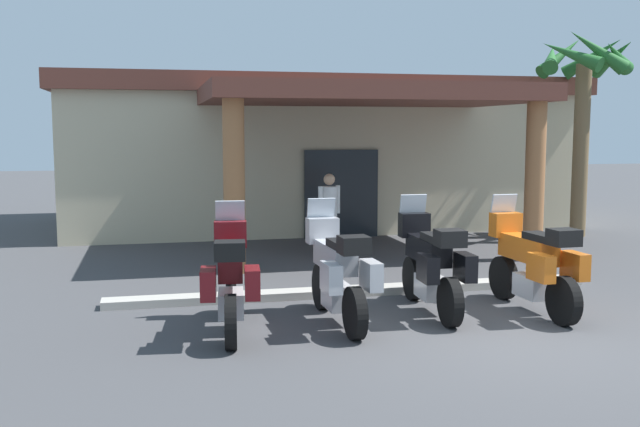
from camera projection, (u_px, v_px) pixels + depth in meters
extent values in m
plane|color=#424244|center=(513.00, 335.00, 9.05)|extent=(80.00, 80.00, 0.00)
cube|color=beige|center=(312.00, 160.00, 20.20)|extent=(12.97, 6.34, 3.45)
cube|color=#1E2328|center=(341.00, 194.00, 17.16)|extent=(1.80, 0.10, 2.10)
cube|color=brown|center=(366.00, 95.00, 14.93)|extent=(6.72, 4.22, 0.35)
cylinder|color=#9E663D|center=(234.00, 187.00, 12.82)|extent=(0.39, 0.39, 3.12)
cylinder|color=#9E663D|center=(535.00, 181.00, 14.14)|extent=(0.39, 0.39, 3.12)
cube|color=brown|center=(312.00, 90.00, 19.98)|extent=(13.37, 6.74, 0.44)
cylinder|color=black|center=(231.00, 292.00, 9.96)|extent=(0.21, 0.67, 0.66)
cylinder|color=black|center=(231.00, 322.00, 8.43)|extent=(0.21, 0.67, 0.66)
cube|color=silver|center=(231.00, 303.00, 9.17)|extent=(0.38, 0.59, 0.32)
cube|color=maroon|center=(230.00, 262.00, 9.26)|extent=(0.42, 1.18, 0.34)
cube|color=black|center=(230.00, 249.00, 8.88)|extent=(0.34, 0.63, 0.10)
cube|color=maroon|center=(230.00, 234.00, 9.85)|extent=(0.46, 0.29, 0.36)
cube|color=#B2BCC6|center=(230.00, 213.00, 9.89)|extent=(0.41, 0.16, 0.36)
cube|color=maroon|center=(208.00, 284.00, 8.50)|extent=(0.23, 0.46, 0.36)
cube|color=maroon|center=(252.00, 283.00, 8.56)|extent=(0.23, 0.46, 0.36)
cube|color=black|center=(230.00, 251.00, 8.38)|extent=(0.39, 0.36, 0.22)
cylinder|color=black|center=(322.00, 287.00, 10.32)|extent=(0.16, 0.66, 0.66)
cylinder|color=black|center=(355.00, 313.00, 8.83)|extent=(0.16, 0.66, 0.66)
cube|color=silver|center=(338.00, 296.00, 9.55)|extent=(0.34, 0.57, 0.32)
cube|color=#B2B2B7|center=(335.00, 257.00, 9.63)|extent=(0.34, 1.16, 0.34)
cube|color=black|center=(342.00, 244.00, 9.27)|extent=(0.30, 0.61, 0.10)
cube|color=#B2B2B7|center=(322.00, 230.00, 10.21)|extent=(0.45, 0.25, 0.36)
cube|color=#B2BCC6|center=(321.00, 210.00, 10.25)|extent=(0.40, 0.13, 0.36)
cube|color=#B2B2B7|center=(331.00, 277.00, 8.86)|extent=(0.19, 0.45, 0.36)
cube|color=#B2B2B7|center=(371.00, 275.00, 8.99)|extent=(0.19, 0.45, 0.36)
cube|color=black|center=(354.00, 245.00, 8.78)|extent=(0.37, 0.33, 0.22)
cylinder|color=black|center=(413.00, 278.00, 10.91)|extent=(0.17, 0.67, 0.66)
cylinder|color=black|center=(450.00, 302.00, 9.39)|extent=(0.17, 0.67, 0.66)
cube|color=silver|center=(431.00, 287.00, 10.12)|extent=(0.34, 0.57, 0.32)
cube|color=black|center=(428.00, 249.00, 10.21)|extent=(0.35, 1.16, 0.34)
cube|color=black|center=(437.00, 238.00, 9.84)|extent=(0.30, 0.61, 0.10)
cube|color=black|center=(414.00, 225.00, 10.79)|extent=(0.45, 0.26, 0.36)
cube|color=#B2BCC6|center=(413.00, 206.00, 10.84)|extent=(0.40, 0.13, 0.36)
cube|color=black|center=(428.00, 268.00, 9.44)|extent=(0.20, 0.45, 0.36)
cube|color=black|center=(465.00, 267.00, 9.54)|extent=(0.20, 0.45, 0.36)
cube|color=black|center=(450.00, 238.00, 9.35)|extent=(0.37, 0.33, 0.22)
cylinder|color=black|center=(503.00, 278.00, 10.95)|extent=(0.17, 0.67, 0.66)
cylinder|color=black|center=(564.00, 301.00, 9.47)|extent=(0.17, 0.67, 0.66)
cube|color=silver|center=(532.00, 286.00, 10.18)|extent=(0.34, 0.57, 0.32)
cube|color=orange|center=(528.00, 249.00, 10.26)|extent=(0.35, 1.16, 0.34)
cube|color=black|center=(542.00, 237.00, 9.90)|extent=(0.31, 0.61, 0.10)
cube|color=orange|center=(506.00, 225.00, 10.83)|extent=(0.45, 0.26, 0.36)
cube|color=#B2BCC6|center=(503.00, 206.00, 10.88)|extent=(0.40, 0.14, 0.36)
cube|color=orange|center=(541.00, 268.00, 9.49)|extent=(0.20, 0.45, 0.36)
cube|color=orange|center=(575.00, 266.00, 9.63)|extent=(0.20, 0.45, 0.36)
cube|color=black|center=(564.00, 237.00, 9.42)|extent=(0.37, 0.34, 0.22)
cylinder|color=#3F334C|center=(326.00, 237.00, 14.43)|extent=(0.14, 0.14, 0.84)
cylinder|color=#3F334C|center=(333.00, 237.00, 14.54)|extent=(0.14, 0.14, 0.84)
cylinder|color=white|center=(329.00, 201.00, 14.40)|extent=(0.32, 0.32, 0.60)
cylinder|color=white|center=(320.00, 201.00, 14.27)|extent=(0.09, 0.09, 0.57)
cylinder|color=white|center=(338.00, 199.00, 14.53)|extent=(0.09, 0.09, 0.57)
sphere|color=tan|center=(329.00, 179.00, 14.35)|extent=(0.23, 0.23, 0.23)
cylinder|color=brown|center=(581.00, 151.00, 17.27)|extent=(0.37, 0.37, 4.13)
cone|color=#236028|center=(613.00, 57.00, 17.16)|extent=(0.39, 1.53, 0.91)
cone|color=#236028|center=(592.00, 57.00, 17.62)|extent=(1.27, 1.32, 1.07)
cone|color=#236028|center=(561.00, 56.00, 17.66)|extent=(1.48, 0.71, 1.15)
cone|color=#236028|center=(552.00, 57.00, 17.25)|extent=(1.11, 1.47, 0.93)
cone|color=#236028|center=(571.00, 54.00, 16.47)|extent=(1.14, 1.46, 0.91)
cone|color=#236028|center=(597.00, 50.00, 16.26)|extent=(1.49, 0.66, 1.12)
cone|color=#236028|center=(617.00, 56.00, 16.55)|extent=(1.43, 1.23, 0.79)
cube|color=#ADA89E|center=(357.00, 291.00, 11.26)|extent=(7.70, 0.36, 0.12)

